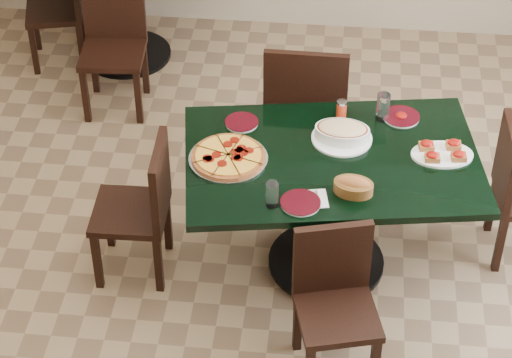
# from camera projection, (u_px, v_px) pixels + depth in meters

# --- Properties ---
(floor) EXTENTS (5.50, 5.50, 0.00)m
(floor) POSITION_uv_depth(u_px,v_px,m) (274.00, 288.00, 5.37)
(floor) COLOR #876D4E
(floor) RESTS_ON ground
(main_table) EXTENTS (1.62, 1.18, 0.75)m
(main_table) POSITION_uv_depth(u_px,v_px,m) (331.00, 185.00, 5.16)
(main_table) COLOR black
(main_table) RESTS_ON floor
(chair_far) EXTENTS (0.47, 0.47, 0.99)m
(chair_far) POSITION_uv_depth(u_px,v_px,m) (306.00, 106.00, 5.70)
(chair_far) COLOR black
(chair_far) RESTS_ON floor
(chair_near) EXTENTS (0.46, 0.46, 0.80)m
(chair_near) POSITION_uv_depth(u_px,v_px,m) (335.00, 295.00, 4.72)
(chair_near) COLOR black
(chair_near) RESTS_ON floor
(chair_left) EXTENTS (0.40, 0.40, 0.83)m
(chair_left) POSITION_uv_depth(u_px,v_px,m) (143.00, 204.00, 5.20)
(chair_left) COLOR black
(chair_left) RESTS_ON floor
(back_chair_near) EXTENTS (0.43, 0.43, 0.86)m
(back_chair_near) POSITION_uv_depth(u_px,v_px,m) (114.00, 38.00, 6.42)
(back_chair_near) COLOR black
(back_chair_near) RESTS_ON floor
(back_chair_left) EXTENTS (0.46, 0.46, 0.82)m
(back_chair_left) POSITION_uv_depth(u_px,v_px,m) (64.00, 2.00, 6.83)
(back_chair_left) COLOR black
(back_chair_left) RESTS_ON floor
(pepperoni_pizza) EXTENTS (0.40, 0.40, 0.04)m
(pepperoni_pizza) POSITION_uv_depth(u_px,v_px,m) (228.00, 157.00, 5.01)
(pepperoni_pizza) COLOR silver
(pepperoni_pizza) RESTS_ON main_table
(lasagna_casserole) EXTENTS (0.31, 0.31, 0.09)m
(lasagna_casserole) POSITION_uv_depth(u_px,v_px,m) (342.00, 132.00, 5.13)
(lasagna_casserole) COLOR white
(lasagna_casserole) RESTS_ON main_table
(bread_basket) EXTENTS (0.21, 0.16, 0.09)m
(bread_basket) POSITION_uv_depth(u_px,v_px,m) (353.00, 186.00, 4.81)
(bread_basket) COLOR brown
(bread_basket) RESTS_ON main_table
(bruschetta_platter) EXTENTS (0.34, 0.26, 0.05)m
(bruschetta_platter) POSITION_uv_depth(u_px,v_px,m) (442.00, 152.00, 5.03)
(bruschetta_platter) COLOR white
(bruschetta_platter) RESTS_ON main_table
(side_plate_near) EXTENTS (0.20, 0.20, 0.02)m
(side_plate_near) POSITION_uv_depth(u_px,v_px,m) (301.00, 203.00, 4.76)
(side_plate_near) COLOR white
(side_plate_near) RESTS_ON main_table
(side_plate_far_r) EXTENTS (0.20, 0.20, 0.03)m
(side_plate_far_r) POSITION_uv_depth(u_px,v_px,m) (401.00, 117.00, 5.29)
(side_plate_far_r) COLOR white
(side_plate_far_r) RESTS_ON main_table
(side_plate_far_l) EXTENTS (0.18, 0.18, 0.02)m
(side_plate_far_l) POSITION_uv_depth(u_px,v_px,m) (242.00, 122.00, 5.25)
(side_plate_far_l) COLOR white
(side_plate_far_l) RESTS_ON main_table
(napkin_setting) EXTENTS (0.16, 0.16, 0.01)m
(napkin_setting) POSITION_uv_depth(u_px,v_px,m) (313.00, 199.00, 4.79)
(napkin_setting) COLOR white
(napkin_setting) RESTS_ON main_table
(water_glass_a) EXTENTS (0.07, 0.07, 0.15)m
(water_glass_a) POSITION_uv_depth(u_px,v_px,m) (383.00, 107.00, 5.25)
(water_glass_a) COLOR white
(water_glass_a) RESTS_ON main_table
(water_glass_b) EXTENTS (0.06, 0.06, 0.13)m
(water_glass_b) POSITION_uv_depth(u_px,v_px,m) (272.00, 194.00, 4.72)
(water_glass_b) COLOR white
(water_glass_b) RESTS_ON main_table
(pepper_shaker) EXTENTS (0.06, 0.06, 0.10)m
(pepper_shaker) POSITION_uv_depth(u_px,v_px,m) (342.00, 109.00, 5.28)
(pepper_shaker) COLOR #BA3013
(pepper_shaker) RESTS_ON main_table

